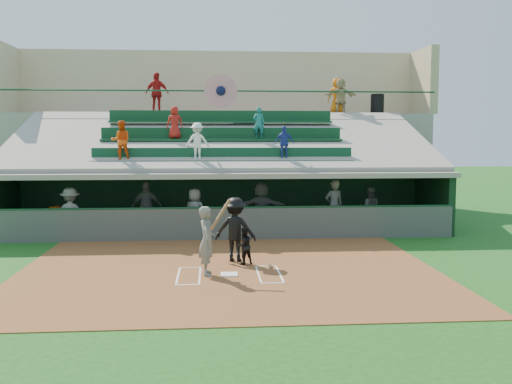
{
  "coord_description": "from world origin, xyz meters",
  "views": [
    {
      "loc": [
        -0.41,
        -14.3,
        3.56
      ],
      "look_at": [
        0.96,
        3.5,
        1.8
      ],
      "focal_mm": 40.0,
      "sensor_mm": 36.0,
      "label": 1
    }
  ],
  "objects": [
    {
      "name": "dugout_bench",
      "position": [
        -0.14,
        8.13,
        0.24
      ],
      "size": [
        13.34,
        2.12,
        0.4
      ],
      "primitive_type": "cube",
      "rotation": [
        0.0,
        0.0,
        0.13
      ],
      "color": "brown",
      "rests_on": "dugout_floor"
    },
    {
      "name": "ground",
      "position": [
        0.0,
        0.0,
        0.0
      ],
      "size": [
        100.0,
        100.0,
        0.0
      ],
      "primitive_type": "plane",
      "color": "#164D15",
      "rests_on": "ground"
    },
    {
      "name": "dugout_player_b",
      "position": [
        -2.81,
        6.59,
        0.97
      ],
      "size": [
        1.13,
        0.54,
        1.87
      ],
      "primitive_type": "imported",
      "rotation": [
        0.0,
        0.0,
        3.22
      ],
      "color": "#5D605A",
      "rests_on": "dugout_floor"
    },
    {
      "name": "home_plate",
      "position": [
        0.0,
        0.0,
        0.04
      ],
      "size": [
        0.43,
        0.43,
        0.03
      ],
      "primitive_type": "cube",
      "color": "white",
      "rests_on": "dirt_slab"
    },
    {
      "name": "catcher",
      "position": [
        0.44,
        1.2,
        0.53
      ],
      "size": [
        0.62,
        0.56,
        1.03
      ],
      "primitive_type": "imported",
      "rotation": [
        0.0,
        0.0,
        3.58
      ],
      "color": "black",
      "rests_on": "dirt_slab"
    },
    {
      "name": "grandstand",
      "position": [
        -0.01,
        10.51,
        2.26
      ],
      "size": [
        20.4,
        10.4,
        7.8
      ],
      "color": "#4A4F4A",
      "rests_on": "ground"
    },
    {
      "name": "concourse_staff_a",
      "position": [
        -2.97,
        12.98,
        5.56
      ],
      "size": [
        1.21,
        0.74,
        1.92
      ],
      "primitive_type": "imported",
      "rotation": [
        0.0,
        0.0,
        2.88
      ],
      "color": "#B41614",
      "rests_on": "concourse_slab"
    },
    {
      "name": "batter_at_plate",
      "position": [
        -0.56,
        0.06,
        0.91
      ],
      "size": [
        0.87,
        0.76,
        1.95
      ],
      "color": "#585B56",
      "rests_on": "dirt_slab"
    },
    {
      "name": "white_table",
      "position": [
        -5.93,
        5.85,
        0.36
      ],
      "size": [
        0.88,
        0.77,
        0.64
      ],
      "primitive_type": "cube",
      "rotation": [
        0.0,
        0.0,
        0.35
      ],
      "color": "white",
      "rests_on": "dugout_floor"
    },
    {
      "name": "concourse_slab",
      "position": [
        0.0,
        13.5,
        2.3
      ],
      "size": [
        20.0,
        3.0,
        4.6
      ],
      "primitive_type": "cube",
      "color": "gray",
      "rests_on": "ground"
    },
    {
      "name": "dugout_floor",
      "position": [
        0.0,
        6.75,
        0.02
      ],
      "size": [
        16.0,
        3.5,
        0.04
      ],
      "primitive_type": "cube",
      "color": "gray",
      "rests_on": "ground"
    },
    {
      "name": "concourse_staff_c",
      "position": [
        5.57,
        12.13,
        5.41
      ],
      "size": [
        1.52,
        0.53,
        1.62
      ],
      "primitive_type": "imported",
      "rotation": [
        0.0,
        0.0,
        3.11
      ],
      "color": "tan",
      "rests_on": "concourse_slab"
    },
    {
      "name": "dirt_slab",
      "position": [
        0.0,
        0.5,
        0.01
      ],
      "size": [
        11.0,
        9.0,
        0.02
      ],
      "primitive_type": "cube",
      "color": "brown",
      "rests_on": "ground"
    },
    {
      "name": "trash_bin",
      "position": [
        7.48,
        12.68,
        5.08
      ],
      "size": [
        0.63,
        0.63,
        0.95
      ],
      "primitive_type": "cylinder",
      "color": "black",
      "rests_on": "concourse_slab"
    },
    {
      "name": "dugout_player_f",
      "position": [
        5.51,
        6.66,
        0.84
      ],
      "size": [
        0.9,
        0.78,
        1.61
      ],
      "primitive_type": "imported",
      "rotation": [
        0.0,
        0.0,
        2.9
      ],
      "color": "#545752",
      "rests_on": "dugout_floor"
    },
    {
      "name": "dugout_player_d",
      "position": [
        1.38,
        6.33,
        0.96
      ],
      "size": [
        1.76,
        0.72,
        1.84
      ],
      "primitive_type": "imported",
      "rotation": [
        0.0,
        0.0,
        3.04
      ],
      "color": "#545651",
      "rests_on": "dugout_floor"
    },
    {
      "name": "water_cooler",
      "position": [
        -5.89,
        5.92,
        0.89
      ],
      "size": [
        0.42,
        0.42,
        0.42
      ],
      "primitive_type": "cylinder",
      "color": "#CF510C",
      "rests_on": "white_table"
    },
    {
      "name": "dugout_player_e",
      "position": [
        4.04,
        6.16,
        1.0
      ],
      "size": [
        0.79,
        0.61,
        1.92
      ],
      "primitive_type": "imported",
      "rotation": [
        0.0,
        0.0,
        3.38
      ],
      "color": "#60635D",
      "rests_on": "dugout_floor"
    },
    {
      "name": "concourse_staff_b",
      "position": [
        5.48,
        12.56,
        5.44
      ],
      "size": [
        0.87,
        0.61,
        1.69
      ],
      "primitive_type": "imported",
      "rotation": [
        0.0,
        0.0,
        3.24
      ],
      "color": "orange",
      "rests_on": "concourse_slab"
    },
    {
      "name": "dugout_player_a",
      "position": [
        -5.23,
        5.31,
        0.93
      ],
      "size": [
        1.19,
        0.74,
        1.77
      ],
      "primitive_type": "imported",
      "rotation": [
        0.0,
        0.0,
        3.22
      ],
      "color": "#565954",
      "rests_on": "dugout_floor"
    },
    {
      "name": "dugout_player_c",
      "position": [
        -1.03,
        5.69,
        0.88
      ],
      "size": [
        0.98,
        0.87,
        1.68
      ],
      "primitive_type": "imported",
      "rotation": [
        0.0,
        0.0,
        2.63
      ],
      "color": "#61645E",
      "rests_on": "dugout_floor"
    },
    {
      "name": "home_umpire",
      "position": [
        0.22,
        1.65,
        0.93
      ],
      "size": [
        1.28,
        0.88,
        1.81
      ],
      "primitive_type": "imported",
      "rotation": [
        0.0,
        0.0,
        2.95
      ],
      "color": "black",
      "rests_on": "dirt_slab"
    },
    {
      "name": "batters_box_chalk",
      "position": [
        0.0,
        0.0,
        0.02
      ],
      "size": [
        2.65,
        1.85,
        0.01
      ],
      "color": "silver",
      "rests_on": "dirt_slab"
    }
  ]
}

